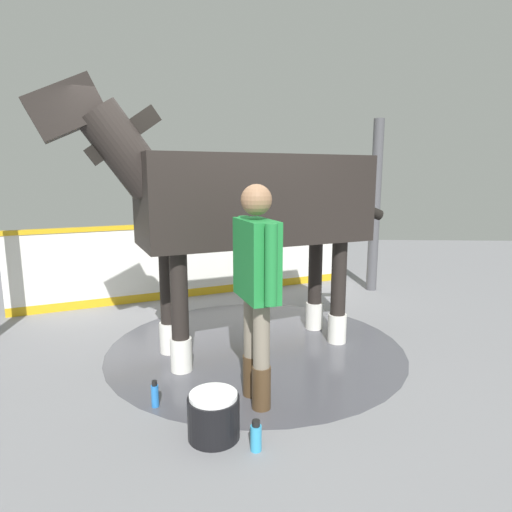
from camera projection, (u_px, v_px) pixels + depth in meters
The scene contains 9 objects.
ground_plane at pixel (240, 351), 4.56m from camera, with size 16.00×16.00×0.02m, color gray.
wet_patch at pixel (256, 347), 4.64m from camera, with size 3.10×3.10×0.00m, color #4C4C54.
barrier_wall at pixel (196, 262), 6.53m from camera, with size 2.36×4.59×1.12m.
roof_post_far at pixel (375, 207), 6.72m from camera, with size 0.16×0.16×2.63m, color #4C4C51.
horse at pixel (245, 204), 4.32m from camera, with size 1.93×3.31×2.61m.
handler at pixel (256, 280), 3.34m from camera, with size 0.65×0.40×1.74m.
wash_bucket at pixel (214, 416), 3.02m from camera, with size 0.36×0.36×0.33m.
bottle_shampoo at pixel (256, 437), 2.88m from camera, with size 0.08×0.08×0.22m.
bottle_spray at pixel (155, 395), 3.42m from camera, with size 0.06×0.06×0.22m.
Camera 1 is at (-4.29, -0.36, 1.81)m, focal length 30.55 mm.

